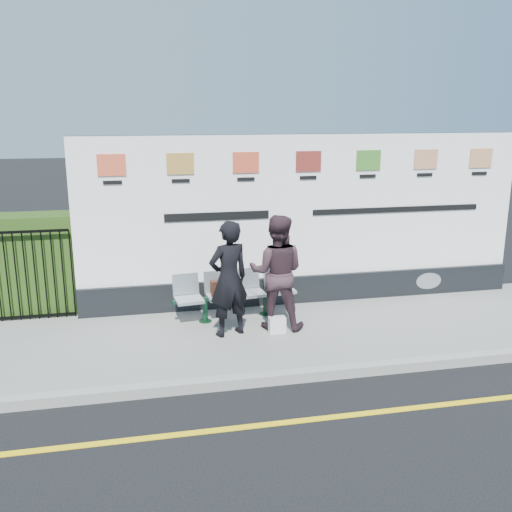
# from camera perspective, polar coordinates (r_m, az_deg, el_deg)

# --- Properties ---
(ground) EXTENTS (80.00, 80.00, 0.00)m
(ground) POSITION_cam_1_polar(r_m,az_deg,el_deg) (7.16, 9.94, -15.38)
(ground) COLOR black
(pavement) EXTENTS (14.00, 3.00, 0.12)m
(pavement) POSITION_cam_1_polar(r_m,az_deg,el_deg) (9.26, 4.23, -7.64)
(pavement) COLOR gray
(pavement) RESTS_ON ground
(kerb) EXTENTS (14.00, 0.18, 0.14)m
(kerb) POSITION_cam_1_polar(r_m,az_deg,el_deg) (7.95, 7.27, -11.51)
(kerb) COLOR gray
(kerb) RESTS_ON ground
(yellow_line) EXTENTS (14.00, 0.10, 0.01)m
(yellow_line) POSITION_cam_1_polar(r_m,az_deg,el_deg) (7.15, 9.95, -15.35)
(yellow_line) COLOR yellow
(yellow_line) RESTS_ON ground
(billboard) EXTENTS (8.00, 0.30, 3.00)m
(billboard) POSITION_cam_1_polar(r_m,az_deg,el_deg) (10.24, 4.98, 2.47)
(billboard) COLOR black
(billboard) RESTS_ON pavement
(hedge) EXTENTS (2.35, 0.70, 1.70)m
(hedge) POSITION_cam_1_polar(r_m,az_deg,el_deg) (10.58, -23.23, -0.79)
(hedge) COLOR #294715
(hedge) RESTS_ON pavement
(railing) EXTENTS (2.05, 0.06, 1.54)m
(railing) POSITION_cam_1_polar(r_m,az_deg,el_deg) (10.17, -23.65, -1.87)
(railing) COLOR black
(railing) RESTS_ON pavement
(bench) EXTENTS (2.08, 0.77, 0.44)m
(bench) POSITION_cam_1_polar(r_m,az_deg,el_deg) (9.62, -2.02, -4.98)
(bench) COLOR #B3B8BC
(bench) RESTS_ON pavement
(woman_left) EXTENTS (0.77, 0.63, 1.81)m
(woman_left) POSITION_cam_1_polar(r_m,az_deg,el_deg) (8.72, -2.75, -2.30)
(woman_left) COLOR black
(woman_left) RESTS_ON pavement
(woman_right) EXTENTS (1.07, 0.95, 1.84)m
(woman_right) POSITION_cam_1_polar(r_m,az_deg,el_deg) (9.00, 2.09, -1.64)
(woman_right) COLOR #38242B
(woman_right) RESTS_ON pavement
(handbag_brown) EXTENTS (0.33, 0.16, 0.25)m
(handbag_brown) POSITION_cam_1_polar(r_m,az_deg,el_deg) (9.44, -3.59, -3.19)
(handbag_brown) COLOR black
(handbag_brown) RESTS_ON bench
(carrier_bag_white) EXTENTS (0.26, 0.16, 0.26)m
(carrier_bag_white) POSITION_cam_1_polar(r_m,az_deg,el_deg) (9.03, 2.12, -6.90)
(carrier_bag_white) COLOR silver
(carrier_bag_white) RESTS_ON pavement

